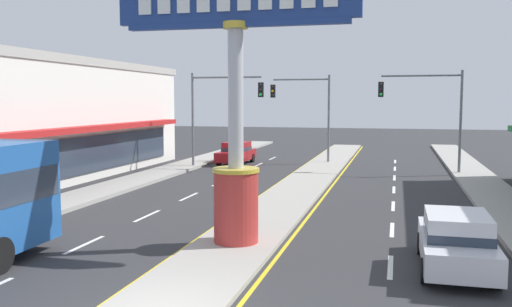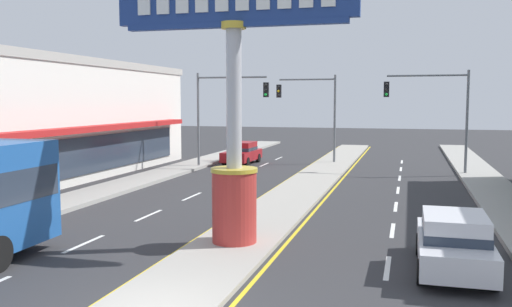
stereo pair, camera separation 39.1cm
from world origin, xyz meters
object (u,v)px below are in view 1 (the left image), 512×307
traffic_light_right_side (430,104)px  traffic_light_median_far (307,104)px  sedan_far_right_lane (236,153)px  sedan_near_right_lane (456,241)px  district_sign (236,116)px  storefront_left (27,119)px  traffic_light_left_side (218,103)px

traffic_light_right_side → traffic_light_median_far: same height
traffic_light_median_far → sedan_far_right_lane: traffic_light_median_far is taller
traffic_light_right_side → sedan_near_right_lane: (-0.29, -19.53, -3.46)m
district_sign → sedan_far_right_lane: bearing=106.4°
storefront_left → sedan_near_right_lane: size_ratio=5.89×
storefront_left → traffic_light_right_side: size_ratio=4.09×
storefront_left → traffic_light_right_side: bearing=20.5°
district_sign → traffic_light_median_far: (-1.49, 22.83, 0.22)m
traffic_light_right_side → traffic_light_left_side: bearing=-177.3°
district_sign → traffic_light_left_side: (-6.51, 18.06, 0.27)m
traffic_light_median_far → traffic_light_right_side: bearing=-27.5°
traffic_light_right_side → storefront_left: bearing=-159.5°
sedan_near_right_lane → sedan_far_right_lane: same height
district_sign → storefront_left: size_ratio=0.32×
storefront_left → sedan_far_right_lane: (8.93, 10.56, -2.59)m
district_sign → traffic_light_right_side: district_sign is taller
traffic_light_median_far → sedan_near_right_lane: size_ratio=1.44×
sedan_near_right_lane → sedan_far_right_lane: (-12.45, 22.00, 0.00)m
traffic_light_right_side → sedan_near_right_lane: size_ratio=1.44×
storefront_left → traffic_light_median_far: storefront_left is taller
storefront_left → traffic_light_median_far: 18.36m
traffic_light_left_side → sedan_near_right_lane: traffic_light_left_side is taller
district_sign → sedan_far_right_lane: size_ratio=1.85×
traffic_light_right_side → sedan_far_right_lane: 13.43m
storefront_left → sedan_far_right_lane: 14.07m
district_sign → storefront_left: bearing=145.0°
storefront_left → traffic_light_right_side: storefront_left is taller
traffic_light_median_far → district_sign: bearing=-86.3°
storefront_left → traffic_light_left_side: bearing=40.8°
sedan_near_right_lane → sedan_far_right_lane: bearing=119.5°
storefront_left → sedan_far_right_lane: size_ratio=5.85×
traffic_light_left_side → storefront_left: bearing=-139.2°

